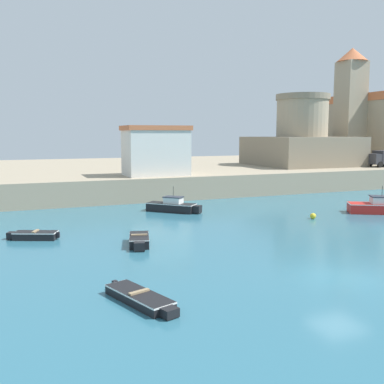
% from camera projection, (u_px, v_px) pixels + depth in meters
% --- Properties ---
extents(ground_plane, '(200.00, 200.00, 0.00)m').
position_uv_depth(ground_plane, '(339.00, 277.00, 21.63)').
color(ground_plane, '#2D667A').
extents(quay_seawall, '(120.00, 40.00, 2.44)m').
position_uv_depth(quay_seawall, '(121.00, 174.00, 63.73)').
color(quay_seawall, gray).
rests_on(quay_seawall, ground).
extents(dinghy_black_0, '(3.29, 2.04, 0.59)m').
position_uv_depth(dinghy_black_0, '(34.00, 235.00, 29.36)').
color(dinghy_black_0, black).
rests_on(dinghy_black_0, ground).
extents(motorboat_red_1, '(5.73, 4.12, 2.41)m').
position_uv_depth(motorboat_red_1, '(381.00, 207.00, 39.02)').
color(motorboat_red_1, red).
rests_on(motorboat_red_1, ground).
extents(dinghy_black_3, '(1.85, 3.33, 0.67)m').
position_uv_depth(dinghy_black_3, '(139.00, 240.00, 27.79)').
color(dinghy_black_3, black).
rests_on(dinghy_black_3, ground).
extents(dinghy_black_4, '(2.21, 4.20, 0.49)m').
position_uv_depth(dinghy_black_4, '(140.00, 298.00, 18.28)').
color(dinghy_black_4, black).
rests_on(dinghy_black_4, ground).
extents(motorboat_black_5, '(4.34, 4.28, 2.27)m').
position_uv_depth(motorboat_black_5, '(173.00, 206.00, 39.74)').
color(motorboat_black_5, black).
rests_on(motorboat_black_5, ground).
extents(mooring_buoy, '(0.48, 0.48, 0.48)m').
position_uv_depth(mooring_buoy, '(313.00, 216.00, 36.41)').
color(mooring_buoy, yellow).
rests_on(mooring_buoy, ground).
extents(church, '(13.13, 15.73, 17.18)m').
position_uv_depth(church, '(367.00, 125.00, 72.21)').
color(church, gray).
rests_on(church, quay_seawall).
extents(fortress, '(13.02, 13.02, 9.94)m').
position_uv_depth(fortress, '(301.00, 142.00, 63.66)').
color(fortress, gray).
rests_on(fortress, quay_seawall).
extents(harbor_shed_near_wharf, '(6.83, 4.53, 5.29)m').
position_uv_depth(harbor_shed_near_wharf, '(156.00, 150.00, 47.93)').
color(harbor_shed_near_wharf, silver).
rests_on(harbor_shed_near_wharf, quay_seawall).
extents(truck_on_quay, '(4.35, 2.26, 2.20)m').
position_uv_depth(truck_on_quay, '(384.00, 158.00, 60.65)').
color(truck_on_quay, '#333338').
rests_on(truck_on_quay, quay_seawall).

